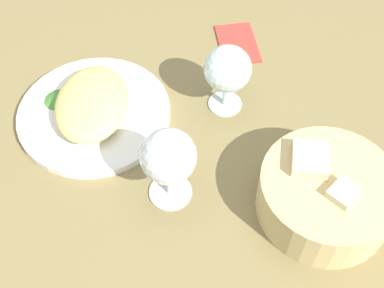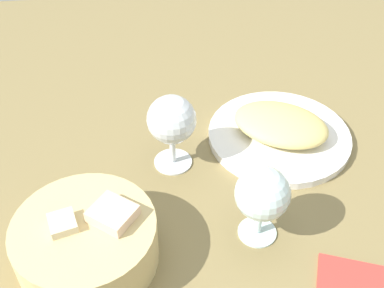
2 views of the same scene
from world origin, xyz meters
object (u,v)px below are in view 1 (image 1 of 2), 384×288
bread_basket (325,194)px  wine_glass_near (168,158)px  folded_napkin (238,43)px  plate (94,114)px  wine_glass_far (228,71)px

bread_basket → wine_glass_near: wine_glass_near is taller
wine_glass_near → folded_napkin: (-23.10, 26.22, -8.51)cm
bread_basket → wine_glass_near: 22.90cm
plate → bread_basket: bread_basket is taller
bread_basket → wine_glass_near: bearing=-125.3°
wine_glass_far → bread_basket: bearing=4.5°
plate → folded_napkin: bearing=96.8°
wine_glass_far → wine_glass_near: bearing=-55.4°
wine_glass_near → plate: bearing=-167.6°
wine_glass_near → folded_napkin: bearing=131.4°
folded_napkin → wine_glass_near: bearing=151.6°
wine_glass_far → folded_napkin: 17.27cm
bread_basket → folded_napkin: size_ratio=1.77×
plate → folded_napkin: (-3.63, 30.50, -0.30)cm
wine_glass_near → wine_glass_far: bearing=124.6°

